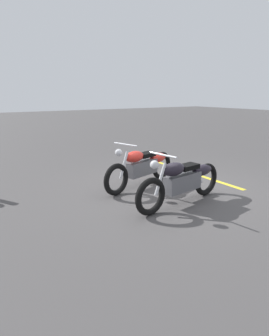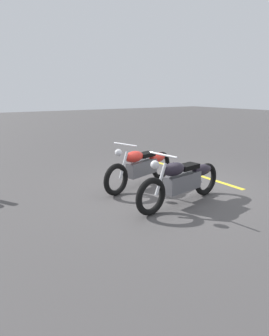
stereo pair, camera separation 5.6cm
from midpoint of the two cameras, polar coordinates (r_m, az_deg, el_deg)
ground_plane at (r=6.43m, az=8.04°, el=-4.26°), size 60.00×60.00×0.00m
motorcycle_bright_foreground at (r=6.53m, az=1.23°, el=0.41°), size 2.17×0.84×1.04m
motorcycle_dark_foreground at (r=5.55m, az=9.15°, el=-2.32°), size 2.22×0.67×1.04m
parking_stripe_near at (r=7.80m, az=11.04°, el=-1.01°), size 0.16×3.20×0.01m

